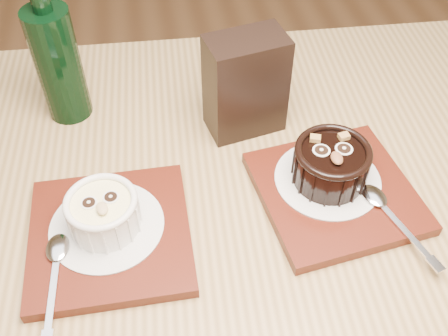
% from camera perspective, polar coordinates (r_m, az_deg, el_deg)
% --- Properties ---
extents(ground, '(5.00, 5.00, 0.00)m').
position_cam_1_polar(ground, '(1.38, -0.01, -17.37)').
color(ground, brown).
rests_on(ground, ground).
extents(table, '(1.24, 0.86, 0.75)m').
position_cam_1_polar(table, '(0.69, 0.03, -11.31)').
color(table, olive).
rests_on(table, ground).
extents(tray_left, '(0.18, 0.18, 0.01)m').
position_cam_1_polar(tray_left, '(0.61, -12.26, -7.20)').
color(tray_left, '#541A0E').
rests_on(tray_left, table).
extents(doily_left, '(0.13, 0.13, 0.00)m').
position_cam_1_polar(doily_left, '(0.61, -12.62, -6.14)').
color(doily_left, silver).
rests_on(doily_left, tray_left).
extents(ramekin_white, '(0.08, 0.08, 0.05)m').
position_cam_1_polar(ramekin_white, '(0.59, -13.03, -4.65)').
color(ramekin_white, white).
rests_on(ramekin_white, doily_left).
extents(spoon_left, '(0.03, 0.14, 0.01)m').
position_cam_1_polar(spoon_left, '(0.59, -17.99, -11.07)').
color(spoon_left, silver).
rests_on(spoon_left, tray_left).
extents(tray_right, '(0.20, 0.20, 0.01)m').
position_cam_1_polar(tray_right, '(0.65, 12.03, -2.61)').
color(tray_right, '#541A0E').
rests_on(tray_right, table).
extents(doily_right, '(0.13, 0.13, 0.00)m').
position_cam_1_polar(doily_right, '(0.66, 11.20, -1.18)').
color(doily_right, silver).
rests_on(doily_right, tray_right).
extents(ramekin_dark, '(0.09, 0.09, 0.05)m').
position_cam_1_polar(ramekin_dark, '(0.63, 11.58, 0.56)').
color(ramekin_dark, black).
rests_on(ramekin_dark, doily_right).
extents(spoon_right, '(0.06, 0.14, 0.01)m').
position_cam_1_polar(spoon_right, '(0.63, 17.94, -5.06)').
color(spoon_right, silver).
rests_on(spoon_right, tray_right).
extents(condiment_stand, '(0.11, 0.08, 0.14)m').
position_cam_1_polar(condiment_stand, '(0.69, 2.34, 9.02)').
color(condiment_stand, black).
rests_on(condiment_stand, table).
extents(green_bottle, '(0.06, 0.06, 0.23)m').
position_cam_1_polar(green_bottle, '(0.73, -17.68, 11.09)').
color(green_bottle, black).
rests_on(green_bottle, table).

